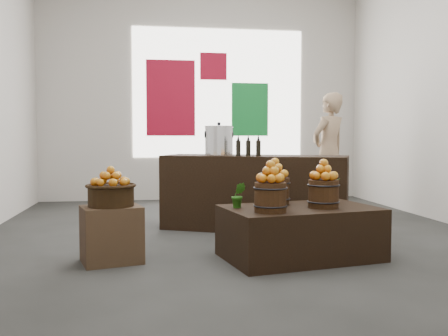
{
  "coord_description": "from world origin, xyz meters",
  "views": [
    {
      "loc": [
        -1.01,
        -5.89,
        1.17
      ],
      "look_at": [
        -0.18,
        -0.4,
        0.83
      ],
      "focal_mm": 40.0,
      "sensor_mm": 36.0,
      "label": 1
    }
  ],
  "objects": [
    {
      "name": "wicker_basket",
      "position": [
        -1.36,
        -1.17,
        0.63
      ],
      "size": [
        0.42,
        0.42,
        0.19
      ],
      "primitive_type": "cylinder",
      "color": "black",
      "rests_on": "crate"
    },
    {
      "name": "back_wall",
      "position": [
        0.0,
        3.5,
        2.0
      ],
      "size": [
        6.0,
        0.04,
        4.0
      ],
      "primitive_type": "cube",
      "color": "beige",
      "rests_on": "ground"
    },
    {
      "name": "apples_in_bucket_rear",
      "position": [
        0.24,
        -1.04,
        0.86
      ],
      "size": [
        0.22,
        0.22,
        0.19
      ],
      "primitive_type": null,
      "color": "#9D1405",
      "rests_on": "apple_bucket_rear"
    },
    {
      "name": "herb_garnish_left",
      "position": [
        -0.17,
        -1.24,
        0.62
      ],
      "size": [
        0.15,
        0.13,
        0.24
      ],
      "primitive_type": "imported",
      "rotation": [
        0.0,
        0.0,
        -0.16
      ],
      "color": "#226014",
      "rests_on": "display_table"
    },
    {
      "name": "apple_bucket_front_left",
      "position": [
        0.07,
        -1.55,
        0.63
      ],
      "size": [
        0.29,
        0.29,
        0.27
      ],
      "primitive_type": "cylinder",
      "color": "#381F0F",
      "rests_on": "display_table"
    },
    {
      "name": "apples_in_basket",
      "position": [
        -1.36,
        -1.17,
        0.81
      ],
      "size": [
        0.33,
        0.33,
        0.18
      ],
      "primitive_type": null,
      "color": "#9D1405",
      "rests_on": "wicker_basket"
    },
    {
      "name": "deco_red_upper",
      "position": [
        0.2,
        3.47,
        2.5
      ],
      "size": [
        0.5,
        0.04,
        0.5
      ],
      "primitive_type": "cube",
      "color": "maroon",
      "rests_on": "back_wall"
    },
    {
      "name": "ground",
      "position": [
        0.0,
        0.0,
        0.0
      ],
      "size": [
        7.0,
        7.0,
        0.0
      ],
      "primitive_type": "plane",
      "color": "#31312F",
      "rests_on": "ground"
    },
    {
      "name": "oil_cruets",
      "position": [
        0.22,
        0.07,
        1.07
      ],
      "size": [
        0.25,
        0.16,
        0.26
      ],
      "primitive_type": null,
      "rotation": [
        0.0,
        0.0,
        -0.42
      ],
      "color": "black",
      "rests_on": "counter"
    },
    {
      "name": "apples_in_bucket_front_right",
      "position": [
        0.64,
        -1.35,
        0.86
      ],
      "size": [
        0.22,
        0.22,
        0.19
      ],
      "primitive_type": null,
      "color": "#9D1405",
      "rests_on": "apple_bucket_front_right"
    },
    {
      "name": "apple_bucket_rear",
      "position": [
        0.24,
        -1.04,
        0.63
      ],
      "size": [
        0.29,
        0.29,
        0.27
      ],
      "primitive_type": "cylinder",
      "color": "#381F0F",
      "rests_on": "display_table"
    },
    {
      "name": "herb_garnish_right",
      "position": [
        0.8,
        -1.01,
        0.63
      ],
      "size": [
        0.29,
        0.27,
        0.26
      ],
      "primitive_type": "imported",
      "rotation": [
        0.0,
        0.0,
        0.35
      ],
      "color": "#226014",
      "rests_on": "display_table"
    },
    {
      "name": "counter",
      "position": [
        0.31,
        0.28,
        0.47
      ],
      "size": [
        2.4,
        1.61,
        0.94
      ],
      "primitive_type": "cube",
      "rotation": [
        0.0,
        0.0,
        -0.42
      ],
      "color": "black",
      "rests_on": "ground"
    },
    {
      "name": "crate",
      "position": [
        -1.36,
        -1.17,
        0.26
      ],
      "size": [
        0.62,
        0.56,
        0.53
      ],
      "primitive_type": "cube",
      "rotation": [
        0.0,
        0.0,
        0.26
      ],
      "color": "brown",
      "rests_on": "ground"
    },
    {
      "name": "deco_red_left",
      "position": [
        -0.6,
        3.47,
        1.9
      ],
      "size": [
        0.9,
        0.04,
        1.4
      ],
      "primitive_type": "cube",
      "color": "maroon",
      "rests_on": "back_wall"
    },
    {
      "name": "stock_pot_left",
      "position": [
        -0.12,
        0.47,
        1.12
      ],
      "size": [
        0.36,
        0.36,
        0.36
      ],
      "primitive_type": "cylinder",
      "color": "silver",
      "rests_on": "counter"
    },
    {
      "name": "deco_green_right",
      "position": [
        0.9,
        3.47,
        1.7
      ],
      "size": [
        0.7,
        0.04,
        1.0
      ],
      "primitive_type": "cube",
      "color": "#137F31",
      "rests_on": "back_wall"
    },
    {
      "name": "apples_in_bucket_front_left",
      "position": [
        0.07,
        -1.55,
        0.86
      ],
      "size": [
        0.22,
        0.22,
        0.19
      ],
      "primitive_type": null,
      "color": "#9D1405",
      "rests_on": "apple_bucket_front_left"
    },
    {
      "name": "shopper",
      "position": [
        1.86,
        1.79,
        0.94
      ],
      "size": [
        0.82,
        0.74,
        1.88
      ],
      "primitive_type": "imported",
      "rotation": [
        0.0,
        0.0,
        3.68
      ],
      "color": "#A08162",
      "rests_on": "ground"
    },
    {
      "name": "apple_bucket_front_right",
      "position": [
        0.64,
        -1.35,
        0.63
      ],
      "size": [
        0.29,
        0.29,
        0.27
      ],
      "primitive_type": "cylinder",
      "color": "#381F0F",
      "rests_on": "display_table"
    },
    {
      "name": "display_table",
      "position": [
        0.43,
        -1.27,
        0.25
      ],
      "size": [
        1.58,
        1.14,
        0.5
      ],
      "primitive_type": "cube",
      "rotation": [
        0.0,
        0.0,
        0.19
      ],
      "color": "black",
      "rests_on": "ground"
    },
    {
      "name": "back_opening",
      "position": [
        0.3,
        3.48,
        2.0
      ],
      "size": [
        3.2,
        0.02,
        2.4
      ],
      "primitive_type": "cube",
      "color": "white",
      "rests_on": "back_wall"
    }
  ]
}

